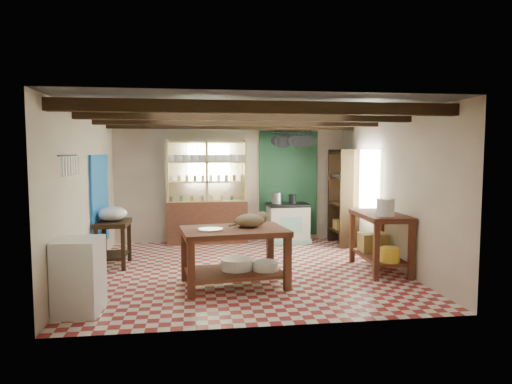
{
  "coord_description": "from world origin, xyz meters",
  "views": [
    {
      "loc": [
        -0.85,
        -7.38,
        1.94
      ],
      "look_at": [
        0.22,
        0.3,
        1.26
      ],
      "focal_mm": 32.0,
      "sensor_mm": 36.0,
      "label": 1
    }
  ],
  "objects": [
    {
      "name": "cat",
      "position": [
        -0.02,
        -0.8,
        0.94
      ],
      "size": [
        0.52,
        0.45,
        0.2
      ],
      "primitive_type": "ellipsoid",
      "rotation": [
        0.0,
        0.0,
        0.29
      ],
      "color": "#978057",
      "rests_on": "work_table"
    },
    {
      "name": "basin_small",
      "position": [
        0.19,
        -0.93,
        0.29
      ],
      "size": [
        0.41,
        0.41,
        0.13
      ],
      "primitive_type": "cylinder",
      "rotation": [
        0.0,
        0.0,
        0.12
      ],
      "color": "white",
      "rests_on": "work_table"
    },
    {
      "name": "pot_rack",
      "position": [
        1.25,
        2.05,
        2.18
      ],
      "size": [
        0.86,
        0.12,
        0.36
      ],
      "primitive_type": "cube",
      "color": "black",
      "rests_on": "ceiling"
    },
    {
      "name": "white_bucket",
      "position": [
        2.11,
        -0.7,
        1.09
      ],
      "size": [
        0.29,
        0.29,
        0.27
      ],
      "primitive_type": "cylinder",
      "rotation": [
        0.0,
        0.0,
        -0.05
      ],
      "color": "white",
      "rests_on": "right_counter"
    },
    {
      "name": "work_table",
      "position": [
        -0.27,
        -0.88,
        0.42
      ],
      "size": [
        1.6,
        1.16,
        0.84
      ],
      "primitive_type": "cube",
      "rotation": [
        0.0,
        0.0,
        0.12
      ],
      "color": "brown",
      "rests_on": "floor"
    },
    {
      "name": "wall_front",
      "position": [
        0.0,
        -2.5,
        1.3
      ],
      "size": [
        5.0,
        0.04,
        2.6
      ],
      "primitive_type": "cube",
      "color": "beige",
      "rests_on": "floor"
    },
    {
      "name": "tall_rack",
      "position": [
        2.28,
        1.8,
        1.0
      ],
      "size": [
        0.4,
        0.86,
        2.0
      ],
      "primitive_type": "cube",
      "color": "#2F1F10",
      "rests_on": "floor"
    },
    {
      "name": "wall_left",
      "position": [
        -2.5,
        0.0,
        1.3
      ],
      "size": [
        0.04,
        5.0,
        2.6
      ],
      "primitive_type": "cube",
      "color": "beige",
      "rests_on": "floor"
    },
    {
      "name": "utensil_rail",
      "position": [
        -2.44,
        -1.2,
        1.78
      ],
      "size": [
        0.06,
        0.9,
        0.28
      ],
      "primitive_type": "cube",
      "color": "black",
      "rests_on": "wall_left"
    },
    {
      "name": "window_right",
      "position": [
        2.48,
        1.0,
        1.4
      ],
      "size": [
        0.02,
        1.3,
        1.2
      ],
      "primitive_type": "cube",
      "color": "white",
      "rests_on": "wall_right"
    },
    {
      "name": "shelving_unit",
      "position": [
        -0.55,
        2.31,
        1.1
      ],
      "size": [
        1.7,
        0.34,
        2.2
      ],
      "primitive_type": "cube",
      "color": "tan",
      "rests_on": "floor"
    },
    {
      "name": "enamel_bowl",
      "position": [
        -2.2,
        0.55,
        0.9
      ],
      "size": [
        0.49,
        0.49,
        0.24
      ],
      "primitive_type": "ellipsoid",
      "rotation": [
        0.0,
        0.0,
        -0.01
      ],
      "color": "white",
      "rests_on": "prep_table"
    },
    {
      "name": "green_wall_patch",
      "position": [
        1.25,
        2.47,
        1.25
      ],
      "size": [
        1.3,
        0.04,
        2.3
      ],
      "primitive_type": "cube",
      "color": "#1D4A2E",
      "rests_on": "wall_back"
    },
    {
      "name": "window_back",
      "position": [
        -0.5,
        2.48,
        1.7
      ],
      "size": [
        0.9,
        0.02,
        0.8
      ],
      "primitive_type": "cube",
      "color": "white",
      "rests_on": "wall_back"
    },
    {
      "name": "ceiling_beams",
      "position": [
        0.0,
        0.0,
        2.48
      ],
      "size": [
        5.0,
        3.8,
        0.15
      ],
      "primitive_type": "cube",
      "color": "#2F1F10",
      "rests_on": "ceiling"
    },
    {
      "name": "basin_large",
      "position": [
        -0.22,
        -0.83,
        0.3
      ],
      "size": [
        0.52,
        0.52,
        0.16
      ],
      "primitive_type": "cylinder",
      "rotation": [
        0.0,
        0.0,
        0.12
      ],
      "color": "white",
      "rests_on": "work_table"
    },
    {
      "name": "kettle_right",
      "position": [
        1.27,
        2.15,
        0.94
      ],
      "size": [
        0.17,
        0.17,
        0.2
      ],
      "primitive_type": "cylinder",
      "rotation": [
        0.0,
        0.0,
        0.04
      ],
      "color": "black",
      "rests_on": "stove"
    },
    {
      "name": "floor",
      "position": [
        0.0,
        0.0,
        -0.01
      ],
      "size": [
        5.0,
        5.0,
        0.02
      ],
      "primitive_type": "cube",
      "color": "maroon",
      "rests_on": "ground"
    },
    {
      "name": "wall_right",
      "position": [
        2.5,
        0.0,
        1.3
      ],
      "size": [
        0.04,
        5.0,
        2.6
      ],
      "primitive_type": "cube",
      "color": "beige",
      "rests_on": "floor"
    },
    {
      "name": "prep_table",
      "position": [
        -2.2,
        0.55,
        0.39
      ],
      "size": [
        0.54,
        0.78,
        0.78
      ],
      "primitive_type": "cube",
      "rotation": [
        0.0,
        0.0,
        -0.01
      ],
      "color": "#2F1F10",
      "rests_on": "floor"
    },
    {
      "name": "white_cabinet",
      "position": [
        -2.22,
        -1.75,
        0.45
      ],
      "size": [
        0.54,
        0.63,
        0.91
      ],
      "primitive_type": "cube",
      "rotation": [
        0.0,
        0.0,
        -0.06
      ],
      "color": "white",
      "rests_on": "floor"
    },
    {
      "name": "blue_wall_patch",
      "position": [
        -2.47,
        0.9,
        1.1
      ],
      "size": [
        0.04,
        1.4,
        1.6
      ],
      "primitive_type": "cube",
      "color": "blue",
      "rests_on": "wall_left"
    },
    {
      "name": "ceiling",
      "position": [
        0.0,
        0.0,
        2.6
      ],
      "size": [
        5.0,
        5.0,
        0.02
      ],
      "primitive_type": "cube",
      "color": "#4D4D53",
      "rests_on": "wall_back"
    },
    {
      "name": "stove",
      "position": [
        1.17,
        2.15,
        0.42
      ],
      "size": [
        0.89,
        0.62,
        0.84
      ],
      "primitive_type": "cube",
      "rotation": [
        0.0,
        0.0,
        0.04
      ],
      "color": "beige",
      "rests_on": "floor"
    },
    {
      "name": "kettle_left",
      "position": [
        0.92,
        2.14,
        0.96
      ],
      "size": [
        0.22,
        0.22,
        0.24
      ],
      "primitive_type": "cylinder",
      "rotation": [
        0.0,
        0.0,
        0.04
      ],
      "color": "#9E9DA5",
      "rests_on": "stove"
    },
    {
      "name": "steel_tray",
      "position": [
        -0.61,
        -0.98,
        0.85
      ],
      "size": [
        0.39,
        0.39,
        0.02
      ],
      "primitive_type": "cylinder",
      "rotation": [
        0.0,
        0.0,
        0.12
      ],
      "color": "#9E9DA5",
      "rests_on": "work_table"
    },
    {
      "name": "wicker_basket",
      "position": [
        2.2,
        -0.06,
        0.41
      ],
      "size": [
        0.46,
        0.38,
        0.31
      ],
      "primitive_type": "cube",
      "rotation": [
        0.0,
        0.0,
        -0.05
      ],
      "color": "#A68942",
      "rests_on": "right_counter"
    },
    {
      "name": "yellow_tub",
      "position": [
        2.16,
        -0.81,
        0.36
      ],
      "size": [
        0.32,
        0.32,
        0.22
      ],
      "primitive_type": "cylinder",
      "rotation": [
        0.0,
        0.0,
        -0.05
      ],
      "color": "yellow",
      "rests_on": "right_counter"
    },
    {
      "name": "wall_back",
      "position": [
        0.0,
        2.5,
        1.3
      ],
      "size": [
        5.0,
        0.04,
        2.6
      ],
      "primitive_type": "cube",
      "color": "beige",
      "rests_on": "floor"
    },
    {
      "name": "right_counter",
      "position": [
        2.18,
        -0.36,
        0.48
      ],
      "size": [
        0.73,
        1.36,
        0.95
      ],
      "primitive_type": "cube",
      "rotation": [
        0.0,
        0.0,
        -0.05
      ],
      "color": "brown",
      "rests_on": "floor"
    }
  ]
}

